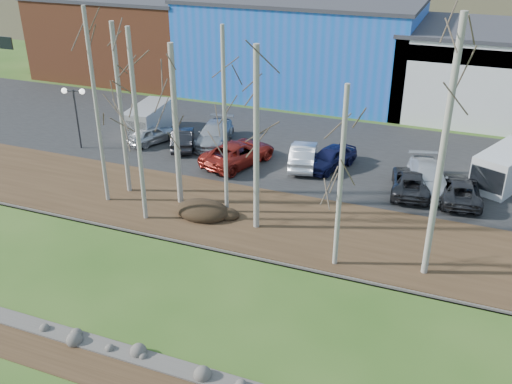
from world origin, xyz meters
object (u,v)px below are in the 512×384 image
at_px(car_7, 428,177).
at_px(van_white, 504,168).
at_px(street_lamp, 75,101).
at_px(car_2, 238,153).
at_px(car_4, 330,158).
at_px(car_1, 183,138).
at_px(car_6, 411,182).
at_px(car_0, 152,134).
at_px(van_grey, 148,120).
at_px(car_3, 214,134).
at_px(car_8, 460,189).
at_px(car_5, 303,155).

relative_size(car_7, van_white, 0.94).
bearing_deg(car_7, street_lamp, 170.45).
height_order(car_2, car_4, car_2).
xyz_separation_m(car_1, car_6, (15.71, -1.39, -0.02)).
distance_m(street_lamp, car_0, 5.61).
xyz_separation_m(car_4, van_grey, (-14.09, 1.15, 0.33)).
relative_size(car_4, van_white, 0.77).
relative_size(car_6, van_grey, 0.94).
bearing_deg(car_3, van_grey, 169.06).
bearing_deg(van_white, van_grey, -155.94).
bearing_deg(car_8, van_white, -134.91).
relative_size(street_lamp, van_grey, 0.86).
bearing_deg(car_7, van_white, 13.03).
height_order(car_7, car_8, car_7).
xyz_separation_m(street_lamp, car_4, (17.01, 2.96, -2.62)).
distance_m(car_3, car_6, 14.23).
bearing_deg(van_grey, car_7, -11.83).
relative_size(car_5, car_8, 0.96).
height_order(street_lamp, van_grey, street_lamp).
distance_m(car_1, van_white, 20.75).
distance_m(street_lamp, car_4, 17.46).
distance_m(car_2, car_3, 3.97).
height_order(car_0, van_white, van_white).
bearing_deg(van_grey, car_6, -14.36).
relative_size(car_1, car_8, 0.88).
height_order(car_5, van_grey, van_grey).
relative_size(car_7, van_grey, 1.03).
height_order(car_4, car_7, car_7).
bearing_deg(car_6, van_white, -157.03).
height_order(car_0, car_6, car_6).
xyz_separation_m(street_lamp, van_white, (27.24, 4.27, -2.23)).
height_order(car_2, car_5, car_2).
relative_size(car_3, car_6, 1.07).
height_order(car_3, van_grey, van_grey).
bearing_deg(car_2, street_lamp, 25.73).
bearing_deg(van_grey, van_white, -5.77).
relative_size(car_5, car_6, 0.96).
relative_size(car_3, car_7, 0.98).
height_order(car_3, car_6, car_3).
distance_m(street_lamp, car_6, 22.46).
xyz_separation_m(car_3, car_7, (14.81, -2.01, 0.01)).
height_order(car_1, car_8, car_1).
distance_m(street_lamp, car_5, 15.75).
relative_size(car_0, van_grey, 0.76).
bearing_deg(car_2, car_8, -162.32).
height_order(car_6, car_7, car_7).
height_order(van_white, van_grey, van_white).
xyz_separation_m(car_1, van_white, (20.69, 1.56, 0.43)).
bearing_deg(car_4, car_1, -157.99).
bearing_deg(van_grey, car_0, -56.08).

